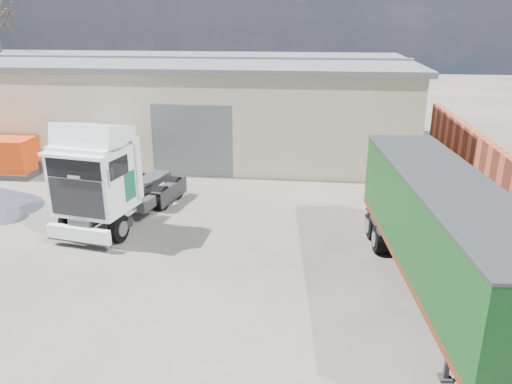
# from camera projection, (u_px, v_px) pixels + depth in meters

# --- Properties ---
(ground) EXTENTS (120.00, 120.00, 0.00)m
(ground) POSITION_uv_depth(u_px,v_px,m) (183.00, 274.00, 15.65)
(ground) COLOR black
(ground) RESTS_ON ground
(warehouse) EXTENTS (30.60, 12.60, 5.42)m
(warehouse) POSITION_uv_depth(u_px,v_px,m) (151.00, 103.00, 30.41)
(warehouse) COLOR #C4B497
(warehouse) RESTS_ON ground
(brick_boundary_wall) EXTENTS (0.35, 26.00, 2.50)m
(brick_boundary_wall) POSITION_uv_depth(u_px,v_px,m) (506.00, 188.00, 19.59)
(brick_boundary_wall) COLOR maroon
(brick_boundary_wall) RESTS_ON ground
(tractor_unit) EXTENTS (3.47, 6.63, 4.24)m
(tractor_unit) POSITION_uv_depth(u_px,v_px,m) (108.00, 182.00, 18.64)
(tractor_unit) COLOR black
(tractor_unit) RESTS_ON ground
(box_trailer) EXTENTS (3.25, 10.86, 3.56)m
(box_trailer) POSITION_uv_depth(u_px,v_px,m) (442.00, 228.00, 13.63)
(box_trailer) COLOR #2D2D30
(box_trailer) RESTS_ON ground
(panel_van) EXTENTS (2.65, 4.73, 1.83)m
(panel_van) POSITION_uv_depth(u_px,v_px,m) (102.00, 174.00, 22.42)
(panel_van) COLOR black
(panel_van) RESTS_ON ground
(orange_skip) EXTENTS (3.09, 1.93, 1.93)m
(orange_skip) POSITION_uv_depth(u_px,v_px,m) (6.00, 159.00, 25.12)
(orange_skip) COLOR #2D2D30
(orange_skip) RESTS_ON ground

